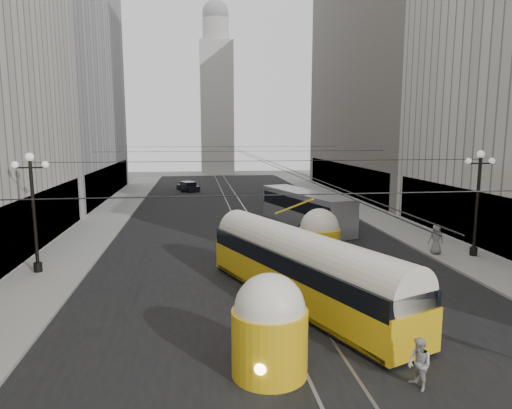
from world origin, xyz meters
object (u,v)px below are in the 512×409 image
object	(u,v)px
streetcar	(302,268)
city_bus	(305,208)
pedestrian_sidewalk_right	(436,239)
pedestrian_crossing_b	(419,364)

from	to	relation	value
streetcar	city_bus	distance (m)	17.03
streetcar	city_bus	world-z (taller)	streetcar
pedestrian_sidewalk_right	pedestrian_crossing_b	bearing A→B (deg)	68.20
pedestrian_crossing_b	pedestrian_sidewalk_right	xyz separation A→B (m)	(8.15, 13.86, 0.29)
pedestrian_crossing_b	pedestrian_sidewalk_right	distance (m)	16.09
city_bus	pedestrian_sidewalk_right	distance (m)	11.52
city_bus	pedestrian_sidewalk_right	world-z (taller)	city_bus
streetcar	pedestrian_sidewalk_right	bearing A→B (deg)	33.40
pedestrian_crossing_b	pedestrian_sidewalk_right	size ratio (longest dim) A/B	0.84
pedestrian_crossing_b	pedestrian_sidewalk_right	bearing A→B (deg)	136.75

